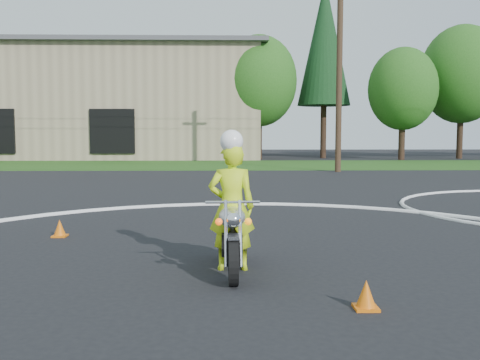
{
  "coord_description": "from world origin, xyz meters",
  "views": [
    {
      "loc": [
        -0.31,
        -4.33,
        1.76
      ],
      "look_at": [
        -0.12,
        3.45,
        1.1
      ],
      "focal_mm": 40.0,
      "sensor_mm": 36.0,
      "label": 1
    }
  ],
  "objects": [
    {
      "name": "ground",
      "position": [
        0.0,
        0.0,
        0.0
      ],
      "size": [
        120.0,
        120.0,
        0.0
      ],
      "primitive_type": "plane",
      "color": "black",
      "rests_on": "ground"
    },
    {
      "name": "grass_strip",
      "position": [
        0.0,
        27.0,
        0.01
      ],
      "size": [
        120.0,
        10.0,
        0.02
      ],
      "primitive_type": "cube",
      "color": "#1E4714",
      "rests_on": "ground"
    },
    {
      "name": "course_markings",
      "position": [
        2.17,
        4.35,
        0.01
      ],
      "size": [
        19.05,
        19.05,
        0.12
      ],
      "color": "silver",
      "rests_on": "ground"
    },
    {
      "name": "primary_motorcycle",
      "position": [
        -0.24,
        2.41,
        0.48
      ],
      "size": [
        0.66,
        1.87,
        0.98
      ],
      "rotation": [
        0.0,
        0.0,
        0.02
      ],
      "color": "black",
      "rests_on": "ground"
    },
    {
      "name": "rider_primary_grp",
      "position": [
        -0.25,
        2.55,
        0.88
      ],
      "size": [
        0.61,
        0.41,
        1.83
      ],
      "rotation": [
        0.0,
        0.0,
        0.02
      ],
      "color": "#CDEF19",
      "rests_on": "ground"
    },
    {
      "name": "warehouse",
      "position": [
        -18.0,
        39.99,
        4.16
      ],
      "size": [
        41.0,
        17.0,
        8.3
      ],
      "color": "tan",
      "rests_on": "ground"
    },
    {
      "name": "treeline",
      "position": [
        14.78,
        34.61,
        6.62
      ],
      "size": [
        38.2,
        8.1,
        14.52
      ],
      "color": "#382619",
      "rests_on": "ground"
    },
    {
      "name": "utility_poles",
      "position": [
        5.0,
        21.0,
        5.2
      ],
      "size": [
        41.6,
        1.12,
        10.0
      ],
      "color": "#473321",
      "rests_on": "ground"
    }
  ]
}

